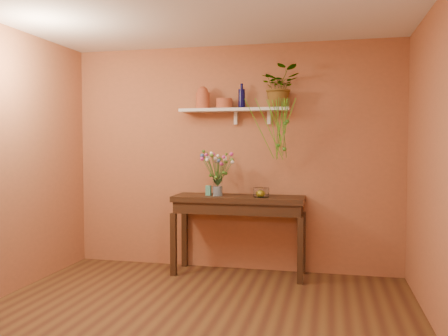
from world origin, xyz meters
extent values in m
plane|color=brown|center=(0.00, 0.00, 0.00)|extent=(4.00, 4.00, 0.00)
cube|color=#AF6740|center=(0.00, 2.00, 1.35)|extent=(4.00, 0.04, 2.70)
cube|color=#AF6740|center=(0.00, -2.00, 1.35)|extent=(4.00, 0.04, 2.70)
cube|color=#331E12|center=(0.13, 1.74, 0.89)|extent=(1.51, 0.49, 0.06)
cube|color=#331E12|center=(0.13, 1.74, 0.79)|extent=(1.45, 0.45, 0.13)
cube|color=#331E12|center=(-0.59, 1.53, 0.36)|extent=(0.06, 0.06, 0.72)
cube|color=#331E12|center=(0.86, 1.53, 0.36)|extent=(0.06, 0.06, 0.72)
cube|color=#331E12|center=(-0.59, 1.95, 0.36)|extent=(0.06, 0.06, 0.72)
cube|color=#331E12|center=(0.86, 1.95, 0.36)|extent=(0.06, 0.06, 0.72)
cube|color=white|center=(0.05, 1.87, 1.92)|extent=(1.30, 0.24, 0.04)
cube|color=white|center=(0.05, 1.97, 1.83)|extent=(0.04, 0.05, 0.15)
cube|color=white|center=(0.45, 1.97, 1.83)|extent=(0.04, 0.05, 0.15)
cylinder|color=#B95134|center=(-0.33, 1.85, 2.03)|extent=(0.20, 0.20, 0.19)
sphere|color=#B95134|center=(-0.33, 1.85, 2.14)|extent=(0.13, 0.13, 0.13)
cylinder|color=#B95134|center=(-0.07, 1.87, 2.00)|extent=(0.25, 0.25, 0.12)
cylinder|color=#090839|center=(0.13, 1.90, 2.05)|extent=(0.09, 0.09, 0.22)
cylinder|color=#090839|center=(0.13, 1.90, 2.19)|extent=(0.03, 0.03, 0.07)
imported|color=#38751F|center=(0.59, 1.87, 2.18)|extent=(0.49, 0.44, 0.48)
cylinder|color=#38751F|center=(0.65, 1.68, 1.69)|extent=(0.06, 0.18, 0.65)
cylinder|color=#4DAF1D|center=(0.65, 1.72, 1.84)|extent=(0.07, 0.09, 0.35)
cylinder|color=#4DAF1D|center=(0.59, 1.76, 1.71)|extent=(0.06, 0.09, 0.62)
cylinder|color=#38751F|center=(0.59, 1.67, 1.70)|extent=(0.06, 0.28, 0.64)
cylinder|color=#4DAF1D|center=(0.66, 1.71, 1.83)|extent=(0.01, 0.08, 0.38)
cylinder|color=#4DAF1D|center=(0.49, 1.66, 1.68)|extent=(0.29, 0.23, 0.68)
cylinder|color=#38751F|center=(0.61, 1.70, 1.68)|extent=(0.11, 0.27, 0.68)
cylinder|color=#4DAF1D|center=(0.38, 1.68, 1.68)|extent=(0.31, 0.23, 0.67)
cylinder|color=#4DAF1D|center=(0.62, 1.68, 1.81)|extent=(0.09, 0.13, 0.41)
cylinder|color=#38751F|center=(0.68, 1.69, 1.82)|extent=(0.09, 0.10, 0.40)
cylinder|color=#4DAF1D|center=(0.54, 1.72, 1.79)|extent=(0.18, 0.06, 0.46)
cylinder|color=#4DAF1D|center=(0.53, 1.74, 1.68)|extent=(0.10, 0.11, 0.67)
cylinder|color=#38751F|center=(0.67, 1.66, 1.70)|extent=(0.08, 0.20, 0.64)
cylinder|color=#4DAF1D|center=(0.67, 1.69, 1.70)|extent=(0.24, 0.16, 0.64)
cylinder|color=#4DAF1D|center=(0.57, 1.76, 1.74)|extent=(0.12, 0.07, 0.55)
sphere|color=#38751F|center=(0.66, 1.70, 1.46)|extent=(0.05, 0.05, 0.05)
sphere|color=#38751F|center=(0.69, 1.67, 1.77)|extent=(0.05, 0.05, 0.05)
sphere|color=#38751F|center=(0.58, 1.75, 1.50)|extent=(0.05, 0.05, 0.05)
sphere|color=#38751F|center=(0.66, 1.73, 1.75)|extent=(0.05, 0.05, 0.05)
cylinder|color=white|center=(-0.11, 1.70, 1.03)|extent=(0.11, 0.11, 0.23)
cylinder|color=silver|center=(-0.11, 1.70, 0.97)|extent=(0.10, 0.10, 0.11)
cylinder|color=#386B28|center=(-0.12, 1.58, 1.22)|extent=(0.01, 0.25, 0.36)
sphere|color=#64953A|center=(-0.12, 1.46, 1.39)|extent=(0.05, 0.05, 0.05)
cylinder|color=#386B28|center=(-0.08, 1.62, 1.18)|extent=(0.06, 0.18, 0.30)
sphere|color=#4562A6|center=(-0.06, 1.53, 1.33)|extent=(0.04, 0.04, 0.04)
cylinder|color=#386B28|center=(-0.10, 1.65, 1.21)|extent=(0.04, 0.12, 0.35)
sphere|color=white|center=(-0.08, 1.59, 1.39)|extent=(0.03, 0.03, 0.03)
cylinder|color=#386B28|center=(-0.09, 1.67, 1.19)|extent=(0.05, 0.08, 0.31)
sphere|color=#38751F|center=(-0.07, 1.63, 1.35)|extent=(0.04, 0.04, 0.04)
cylinder|color=#386B28|center=(-0.07, 1.68, 1.20)|extent=(0.09, 0.05, 0.34)
sphere|color=#D03693|center=(-0.03, 1.66, 1.37)|extent=(0.04, 0.04, 0.04)
cylinder|color=#386B28|center=(-0.02, 1.68, 1.22)|extent=(0.18, 0.07, 0.37)
sphere|color=#D03693|center=(0.06, 1.65, 1.40)|extent=(0.05, 0.05, 0.05)
cylinder|color=#386B28|center=(-0.09, 1.69, 1.16)|extent=(0.06, 0.03, 0.26)
sphere|color=#D03693|center=(-0.06, 1.68, 1.29)|extent=(0.04, 0.04, 0.04)
cylinder|color=#386B28|center=(-0.07, 1.71, 1.19)|extent=(0.09, 0.02, 0.31)
sphere|color=white|center=(-0.03, 1.72, 1.34)|extent=(0.04, 0.04, 0.04)
cylinder|color=#386B28|center=(-0.02, 1.70, 1.17)|extent=(0.18, 0.01, 0.28)
sphere|color=white|center=(0.06, 1.70, 1.31)|extent=(0.04, 0.04, 0.04)
cylinder|color=#386B28|center=(-0.04, 1.75, 1.18)|extent=(0.16, 0.09, 0.30)
sphere|color=#64953A|center=(0.04, 1.79, 1.33)|extent=(0.05, 0.05, 0.05)
cylinder|color=#386B28|center=(-0.07, 1.74, 1.17)|extent=(0.09, 0.08, 0.28)
sphere|color=#64953A|center=(-0.03, 1.77, 1.31)|extent=(0.04, 0.04, 0.04)
cylinder|color=#386B28|center=(-0.07, 1.75, 1.17)|extent=(0.09, 0.09, 0.28)
sphere|color=#4562A6|center=(-0.02, 1.79, 1.31)|extent=(0.03, 0.03, 0.03)
cylinder|color=#386B28|center=(-0.09, 1.78, 1.19)|extent=(0.06, 0.17, 0.32)
sphere|color=white|center=(-0.06, 1.87, 1.35)|extent=(0.05, 0.05, 0.05)
cylinder|color=#386B28|center=(-0.08, 1.81, 1.22)|extent=(0.06, 0.21, 0.37)
sphere|color=#38751F|center=(-0.05, 1.91, 1.40)|extent=(0.03, 0.03, 0.03)
cylinder|color=#386B28|center=(-0.10, 1.75, 1.16)|extent=(0.04, 0.10, 0.25)
sphere|color=#D03693|center=(-0.08, 1.80, 1.28)|extent=(0.04, 0.04, 0.04)
cylinder|color=#386B28|center=(-0.12, 1.76, 1.16)|extent=(0.02, 0.13, 0.26)
sphere|color=#D03693|center=(-0.13, 1.82, 1.29)|extent=(0.03, 0.03, 0.03)
cylinder|color=#386B28|center=(-0.15, 1.79, 1.17)|extent=(0.07, 0.18, 0.28)
sphere|color=#D03693|center=(-0.18, 1.88, 1.31)|extent=(0.03, 0.03, 0.03)
cylinder|color=#386B28|center=(-0.12, 1.74, 1.18)|extent=(0.03, 0.08, 0.28)
sphere|color=white|center=(-0.14, 1.77, 1.32)|extent=(0.05, 0.05, 0.05)
cylinder|color=#386B28|center=(-0.13, 1.73, 1.19)|extent=(0.05, 0.05, 0.31)
sphere|color=white|center=(-0.15, 1.75, 1.34)|extent=(0.05, 0.05, 0.05)
cylinder|color=#386B28|center=(-0.19, 1.77, 1.22)|extent=(0.16, 0.14, 0.37)
sphere|color=#64953A|center=(-0.27, 1.84, 1.40)|extent=(0.04, 0.04, 0.04)
cylinder|color=#386B28|center=(-0.20, 1.74, 1.20)|extent=(0.19, 0.08, 0.33)
sphere|color=#64953A|center=(-0.30, 1.77, 1.36)|extent=(0.03, 0.03, 0.03)
cylinder|color=#386B28|center=(-0.21, 1.72, 1.21)|extent=(0.20, 0.04, 0.35)
sphere|color=#4562A6|center=(-0.31, 1.74, 1.38)|extent=(0.05, 0.05, 0.05)
cylinder|color=#386B28|center=(-0.17, 1.70, 1.20)|extent=(0.12, 0.02, 0.33)
sphere|color=white|center=(-0.22, 1.69, 1.36)|extent=(0.05, 0.05, 0.05)
cylinder|color=#386B28|center=(-0.19, 1.67, 1.23)|extent=(0.16, 0.07, 0.40)
sphere|color=#38751F|center=(-0.26, 1.64, 1.43)|extent=(0.04, 0.04, 0.04)
cylinder|color=#386B28|center=(-0.17, 1.68, 1.22)|extent=(0.13, 0.06, 0.36)
sphere|color=#D03693|center=(-0.23, 1.65, 1.40)|extent=(0.04, 0.04, 0.04)
cylinder|color=#386B28|center=(-0.19, 1.66, 1.19)|extent=(0.17, 0.09, 0.32)
sphere|color=#D03693|center=(-0.28, 1.62, 1.35)|extent=(0.05, 0.05, 0.05)
cylinder|color=#386B28|center=(-0.13, 1.68, 1.22)|extent=(0.05, 0.06, 0.36)
sphere|color=#D03693|center=(-0.15, 1.65, 1.40)|extent=(0.05, 0.05, 0.05)
cylinder|color=#386B28|center=(-0.16, 1.64, 1.19)|extent=(0.09, 0.14, 0.31)
sphere|color=white|center=(-0.20, 1.57, 1.34)|extent=(0.04, 0.04, 0.04)
cylinder|color=#386B28|center=(-0.12, 1.59, 1.23)|extent=(0.02, 0.24, 0.39)
sphere|color=white|center=(-0.13, 1.47, 1.42)|extent=(0.04, 0.04, 0.04)
sphere|color=#38751F|center=(-0.03, 1.76, 1.18)|extent=(0.04, 0.04, 0.04)
sphere|color=#38751F|center=(-0.19, 1.70, 1.15)|extent=(0.04, 0.04, 0.04)
sphere|color=#38751F|center=(-0.14, 1.81, 1.17)|extent=(0.04, 0.04, 0.04)
sphere|color=#38751F|center=(-0.15, 1.80, 1.17)|extent=(0.04, 0.04, 0.04)
sphere|color=#38751F|center=(-0.03, 1.67, 1.19)|extent=(0.04, 0.04, 0.04)
sphere|color=#38751F|center=(-0.11, 1.61, 1.14)|extent=(0.04, 0.04, 0.04)
cylinder|color=white|center=(0.40, 1.69, 0.97)|extent=(0.18, 0.18, 0.11)
cylinder|color=white|center=(0.40, 1.69, 0.92)|extent=(0.17, 0.17, 0.01)
sphere|color=yellow|center=(0.40, 1.68, 0.96)|extent=(0.08, 0.08, 0.08)
cube|color=teal|center=(-0.22, 1.71, 0.98)|extent=(0.06, 0.05, 0.12)
camera|label=1|loc=(1.17, -3.52, 1.52)|focal=37.38mm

